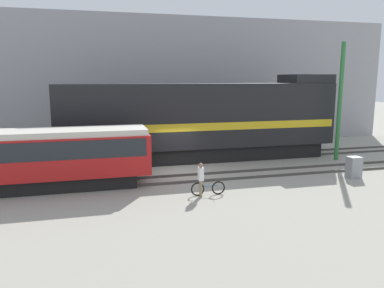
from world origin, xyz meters
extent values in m
plane|color=#9E998C|center=(0.00, 0.00, 0.00)|extent=(120.00, 120.00, 0.00)
cube|color=#47423D|center=(0.00, -2.40, 0.07)|extent=(60.00, 0.07, 0.14)
cube|color=#47423D|center=(0.00, -0.97, 0.07)|extent=(60.00, 0.07, 0.14)
cube|color=#47423D|center=(0.00, 2.28, 0.07)|extent=(60.00, 0.07, 0.14)
cube|color=#47423D|center=(0.00, 3.71, 0.07)|extent=(60.00, 0.07, 0.14)
cube|color=#99999E|center=(0.00, 12.48, 5.28)|extent=(42.92, 6.00, 10.57)
cube|color=black|center=(2.00, 2.99, 0.50)|extent=(17.14, 2.55, 1.00)
cube|color=black|center=(2.00, 2.99, 3.09)|extent=(18.63, 3.00, 4.19)
cube|color=gold|center=(2.00, 2.99, 2.47)|extent=(18.25, 3.04, 0.50)
cube|color=black|center=(9.82, 2.99, 5.49)|extent=(3.00, 2.85, 0.60)
cube|color=black|center=(-8.30, -1.69, 0.35)|extent=(10.72, 2.00, 0.70)
cube|color=red|center=(-8.30, -1.69, 1.71)|extent=(12.18, 2.50, 2.01)
cube|color=#1E2328|center=(-8.30, -1.69, 2.16)|extent=(11.69, 2.54, 0.90)
cube|color=beige|center=(-8.30, -1.69, 2.86)|extent=(11.93, 2.38, 0.30)
torus|color=black|center=(0.73, -4.70, 0.33)|extent=(0.66, 0.09, 0.66)
torus|color=black|center=(-0.29, -4.65, 0.33)|extent=(0.66, 0.09, 0.66)
cylinder|color=#1E4C99|center=(0.22, -4.68, 0.45)|extent=(0.87, 0.07, 0.04)
cylinder|color=#1E4C99|center=(-0.14, -4.66, 0.48)|extent=(0.03, 0.03, 0.30)
cylinder|color=#262626|center=(0.73, -4.70, 0.71)|extent=(0.04, 0.44, 0.02)
cylinder|color=#8C7A5B|center=(-0.18, -4.73, 0.40)|extent=(0.11, 0.11, 0.80)
cylinder|color=#8C7A5B|center=(-0.19, -4.89, 0.40)|extent=(0.11, 0.11, 0.80)
cube|color=white|center=(-0.19, -4.81, 1.11)|extent=(0.24, 0.37, 0.62)
sphere|color=#8C664C|center=(-0.19, -4.81, 1.53)|extent=(0.22, 0.22, 0.22)
cylinder|color=#2D7238|center=(11.06, 0.65, 3.94)|extent=(0.28, 0.28, 7.87)
cube|color=gray|center=(9.08, -3.69, 0.60)|extent=(0.70, 0.60, 1.20)
camera|label=1|loc=(-4.89, -21.15, 5.54)|focal=35.00mm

